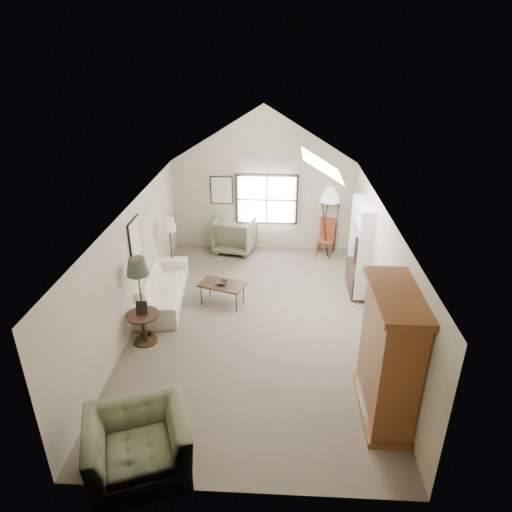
# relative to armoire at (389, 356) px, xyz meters

# --- Properties ---
(room_shell) EXTENTS (5.01, 8.01, 4.00)m
(room_shell) POSITION_rel_armoire_xyz_m (-2.18, 2.40, 2.11)
(room_shell) COLOR #756453
(room_shell) RESTS_ON ground
(window) EXTENTS (1.72, 0.08, 1.42)m
(window) POSITION_rel_armoire_xyz_m (-2.08, 6.36, 0.35)
(window) COLOR black
(window) RESTS_ON room_shell
(skylight) EXTENTS (0.80, 1.20, 0.52)m
(skylight) POSITION_rel_armoire_xyz_m (-0.88, 3.30, 2.12)
(skylight) COLOR white
(skylight) RESTS_ON room_shell
(wall_art) EXTENTS (1.97, 3.71, 0.88)m
(wall_art) POSITION_rel_armoire_xyz_m (-4.06, 4.34, 0.63)
(wall_art) COLOR black
(wall_art) RESTS_ON room_shell
(armoire) EXTENTS (0.60, 1.50, 2.20)m
(armoire) POSITION_rel_armoire_xyz_m (0.00, 0.00, 0.00)
(armoire) COLOR brown
(armoire) RESTS_ON ground
(tv_alcove) EXTENTS (0.32, 1.30, 2.10)m
(tv_alcove) POSITION_rel_armoire_xyz_m (0.16, 4.00, 0.05)
(tv_alcove) COLOR white
(tv_alcove) RESTS_ON ground
(media_console) EXTENTS (0.34, 1.18, 0.60)m
(media_console) POSITION_rel_armoire_xyz_m (0.14, 4.00, -0.80)
(media_console) COLOR #382316
(media_console) RESTS_ON ground
(tv_panel) EXTENTS (0.05, 0.90, 0.55)m
(tv_panel) POSITION_rel_armoire_xyz_m (0.14, 4.00, -0.18)
(tv_panel) COLOR black
(tv_panel) RESTS_ON media_console
(sofa) EXTENTS (1.23, 2.63, 0.74)m
(sofa) POSITION_rel_armoire_xyz_m (-4.38, 3.25, -0.73)
(sofa) COLOR beige
(sofa) RESTS_ON ground
(armchair_near) EXTENTS (1.68, 1.58, 0.88)m
(armchair_near) POSITION_rel_armoire_xyz_m (-3.56, -1.30, -0.66)
(armchair_near) COLOR #5E6446
(armchair_near) RESTS_ON ground
(armchair_far) EXTENTS (1.28, 1.31, 0.99)m
(armchair_far) POSITION_rel_armoire_xyz_m (-2.95, 6.10, -0.60)
(armchair_far) COLOR #555D41
(armchair_far) RESTS_ON ground
(coffee_table) EXTENTS (1.13, 0.84, 0.51)m
(coffee_table) POSITION_rel_armoire_xyz_m (-2.96, 3.18, -0.84)
(coffee_table) COLOR #331F15
(coffee_table) RESTS_ON ground
(bowl) EXTENTS (0.30, 0.30, 0.06)m
(bowl) POSITION_rel_armoire_xyz_m (-2.96, 3.18, -0.56)
(bowl) COLOR #322214
(bowl) RESTS_ON coffee_table
(side_table) EXTENTS (0.69, 0.69, 0.64)m
(side_table) POSITION_rel_armoire_xyz_m (-4.32, 1.65, -0.78)
(side_table) COLOR #372716
(side_table) RESTS_ON ground
(side_chair) EXTENTS (0.52, 0.52, 1.06)m
(side_chair) POSITION_rel_armoire_xyz_m (-0.44, 5.91, -0.57)
(side_chair) COLOR maroon
(side_chair) RESTS_ON ground
(tripod_lamp) EXTENTS (0.66, 0.66, 1.95)m
(tripod_lamp) POSITION_rel_armoire_xyz_m (-0.37, 6.10, -0.12)
(tripod_lamp) COLOR silver
(tripod_lamp) RESTS_ON ground
(dark_lamp) EXTENTS (0.46, 0.46, 1.77)m
(dark_lamp) POSITION_rel_armoire_xyz_m (-4.38, 1.85, -0.21)
(dark_lamp) COLOR #242B1E
(dark_lamp) RESTS_ON ground
(tan_lamp) EXTENTS (0.35, 0.35, 1.59)m
(tan_lamp) POSITION_rel_armoire_xyz_m (-4.38, 4.45, -0.30)
(tan_lamp) COLOR tan
(tan_lamp) RESTS_ON ground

